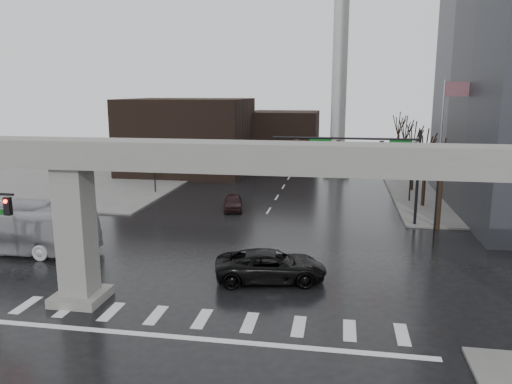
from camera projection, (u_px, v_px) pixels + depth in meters
ground at (207, 310)px, 25.67m from camera, size 160.00×160.00×0.00m
sidewalk_nw at (86, 177)px, 64.71m from camera, size 28.00×36.00×0.15m
elevated_guideway at (230, 180)px, 24.08m from camera, size 48.00×2.60×8.70m
building_far_left at (188, 136)px, 67.54m from camera, size 16.00×14.00×10.00m
building_far_mid at (284, 138)px, 75.42m from camera, size 10.00×10.00×8.00m
smokestack at (340, 73)px, 66.43m from camera, size 3.60×3.60×30.00m
signal_mast_arm at (371, 155)px, 41.17m from camera, size 12.12×0.43×8.00m
flagpole_assembly at (445, 133)px, 42.88m from camera, size 2.06×0.12×12.00m
lamp_right_0 at (437, 197)px, 36.27m from camera, size 1.22×0.32×5.11m
lamp_right_1 at (411, 168)px, 49.79m from camera, size 1.22×0.32×5.11m
lamp_right_2 at (397, 152)px, 63.31m from camera, size 1.22×0.32×5.11m
lamp_left_0 at (91, 186)px, 40.72m from camera, size 1.22×0.32×5.11m
lamp_left_1 at (154, 162)px, 54.24m from camera, size 1.22×0.32×5.11m
lamp_left_2 at (192, 147)px, 67.76m from camera, size 1.22×0.32×5.11m
tree_right_0 at (440, 196)px, 40.11m from camera, size 1.09×1.58×7.50m
tree_right_1 at (425, 178)px, 47.83m from camera, size 1.09×1.61×7.67m
tree_right_2 at (413, 165)px, 55.54m from camera, size 1.10×1.63×7.85m
tree_right_3 at (405, 156)px, 63.25m from camera, size 1.11×1.66×8.02m
tree_right_4 at (398, 148)px, 70.96m from camera, size 1.12×1.69×8.19m
pickup_truck at (271, 266)px, 29.51m from camera, size 7.02×4.23×1.82m
city_bus at (7, 227)px, 34.70m from camera, size 12.92×3.35×3.58m
far_car at (233, 202)px, 47.13m from camera, size 2.51×4.50×1.45m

